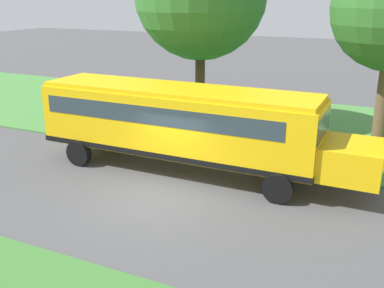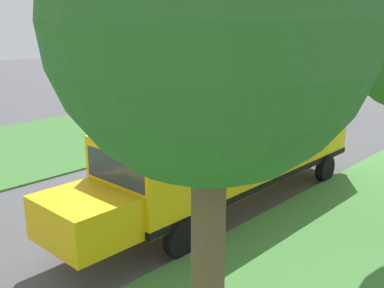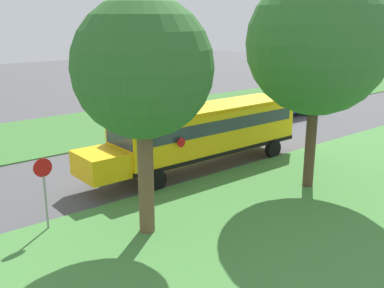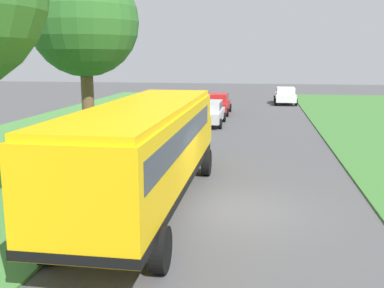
{
  "view_description": "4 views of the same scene",
  "coord_description": "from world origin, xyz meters",
  "views": [
    {
      "loc": [
        11.61,
        6.79,
        6.35
      ],
      "look_at": [
        -2.73,
        0.09,
        1.07
      ],
      "focal_mm": 42.0,
      "sensor_mm": 36.0,
      "label": 1
    },
    {
      "loc": [
        -11.29,
        11.21,
        5.89
      ],
      "look_at": [
        -0.64,
        -0.19,
        1.65
      ],
      "focal_mm": 42.0,
      "sensor_mm": 36.0,
      "label": 2
    },
    {
      "loc": [
        -19.48,
        14.38,
        7.46
      ],
      "look_at": [
        -2.01,
        0.09,
        1.12
      ],
      "focal_mm": 42.0,
      "sensor_mm": 36.0,
      "label": 3
    },
    {
      "loc": [
        0.59,
        -12.75,
        4.51
      ],
      "look_at": [
        -1.82,
        2.86,
        1.37
      ],
      "focal_mm": 42.0,
      "sensor_mm": 36.0,
      "label": 4
    }
  ],
  "objects": [
    {
      "name": "ground_plane",
      "position": [
        0.0,
        0.0,
        0.0
      ],
      "size": [
        120.0,
        120.0,
        0.0
      ],
      "primitive_type": "plane",
      "color": "#4C4C4F"
    },
    {
      "name": "grass_far_side",
      "position": [
        9.0,
        0.0,
        0.04
      ],
      "size": [
        10.0,
        80.0,
        0.07
      ],
      "primitive_type": "cube",
      "color": "#3D7533",
      "rests_on": "ground"
    },
    {
      "name": "school_bus",
      "position": [
        -2.65,
        -0.18,
        1.92
      ],
      "size": [
        2.84,
        12.42,
        3.16
      ],
      "color": "yellow",
      "rests_on": "ground"
    },
    {
      "name": "pickup_truck",
      "position": [
        2.7,
        -13.46,
        1.07
      ],
      "size": [
        2.28,
        5.4,
        2.1
      ],
      "color": "#283D93",
      "rests_on": "ground"
    },
    {
      "name": "oak_tree_roadside_mid",
      "position": [
        -6.94,
        6.38,
        5.87
      ],
      "size": [
        4.7,
        4.7,
        8.26
      ],
      "color": "brown",
      "rests_on": "ground"
    }
  ]
}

